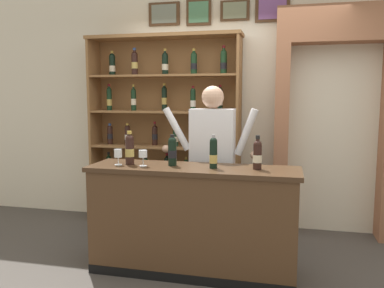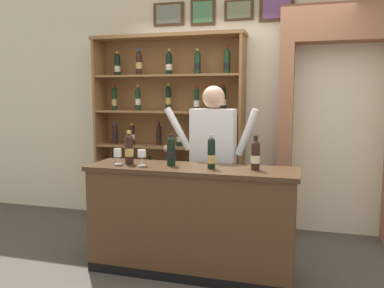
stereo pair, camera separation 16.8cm
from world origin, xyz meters
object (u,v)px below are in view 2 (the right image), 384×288
Objects in this scene: tasting_counter at (191,220)px; wine_glass_spare at (142,155)px; wine_shelf at (169,127)px; tasting_bottle_brunello at (129,148)px; tasting_bottle_riserva at (211,153)px; tasting_bottle_grappa at (171,150)px; shopkeeper at (213,149)px; wine_glass_center at (118,154)px; tasting_bottle_super_tuscan at (255,154)px.

wine_glass_spare reaches higher than tasting_counter.
wine_shelf is 7.50× the size of tasting_bottle_brunello.
tasting_bottle_riserva is at bearing -1.11° from tasting_bottle_brunello.
tasting_bottle_grappa reaches higher than tasting_counter.
shopkeeper is at bearing 39.33° from tasting_bottle_brunello.
shopkeeper is at bearing 62.14° from tasting_bottle_grappa.
tasting_bottle_riserva is at bearing -7.29° from tasting_bottle_grappa.
wine_glass_center is (-0.48, -0.09, -0.03)m from tasting_bottle_grappa.
shopkeeper reaches higher than wine_glass_spare.
wine_glass_center is (-0.09, -0.06, -0.04)m from tasting_bottle_brunello.
tasting_counter is 0.82m from tasting_bottle_super_tuscan.
tasting_bottle_brunello is at bearing 178.89° from tasting_bottle_riserva.
tasting_bottle_brunello is 2.12× the size of wine_glass_spare.
tasting_bottle_super_tuscan is (1.14, 0.03, -0.01)m from tasting_bottle_brunello.
tasting_bottle_brunello reaches higher than tasting_bottle_grappa.
tasting_bottle_super_tuscan is (1.19, -1.23, -0.11)m from wine_shelf.
wine_shelf is at bearing 92.57° from tasting_bottle_brunello.
tasting_counter is at bearing 5.16° from wine_glass_center.
tasting_bottle_riserva is (0.18, -0.02, 0.61)m from tasting_counter.
tasting_bottle_brunello is 1.05× the size of tasting_bottle_riserva.
tasting_bottle_brunello is 2.12× the size of wine_glass_center.
wine_shelf is 8.23× the size of tasting_bottle_grappa.
shopkeeper is 11.68× the size of wine_glass_spare.
shopkeeper is (0.07, 0.53, 0.56)m from tasting_counter.
wine_glass_center is at bearing -174.84° from tasting_counter.
wine_glass_center is (-0.24, 0.00, -0.00)m from wine_glass_spare.
wine_shelf is 15.93× the size of wine_glass_center.
tasting_bottle_riserva is 2.02× the size of wine_glass_center.
shopkeeper is 0.79m from wine_glass_spare.
wine_glass_center is (-0.86, -0.04, -0.03)m from tasting_bottle_riserva.
tasting_bottle_super_tuscan is at bearing 6.37° from tasting_bottle_riserva.
tasting_bottle_super_tuscan reaches higher than wine_glass_center.
wine_shelf reaches higher than tasting_bottle_super_tuscan.
tasting_bottle_grappa is 0.96× the size of tasting_bottle_riserva.
wine_glass_spare is 1.00× the size of wine_glass_center.
tasting_counter is at bearing 0.52° from tasting_bottle_brunello.
wine_glass_center is (-1.23, -0.08, -0.03)m from tasting_bottle_super_tuscan.
tasting_bottle_riserva is 0.86m from wine_glass_center.
tasting_bottle_brunello reaches higher than tasting_counter.
wine_shelf is at bearing 98.87° from wine_glass_spare.
tasting_bottle_super_tuscan is 2.02× the size of wine_glass_center.
wine_shelf is 1.23× the size of tasting_counter.
wine_glass_center is at bearing -147.87° from tasting_bottle_brunello.
tasting_bottle_grappa is at bearing 21.19° from wine_glass_spare.
wine_glass_spare is at bearing -175.01° from tasting_bottle_super_tuscan.
tasting_bottle_riserva is (0.83, -1.27, -0.11)m from wine_shelf.
tasting_bottle_super_tuscan reaches higher than tasting_counter.
tasting_counter is 0.73m from wine_glass_spare.
wine_glass_spare is (-0.44, -0.07, 0.58)m from tasting_counter.
tasting_bottle_grappa is (-0.19, 0.03, 0.61)m from tasting_counter.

